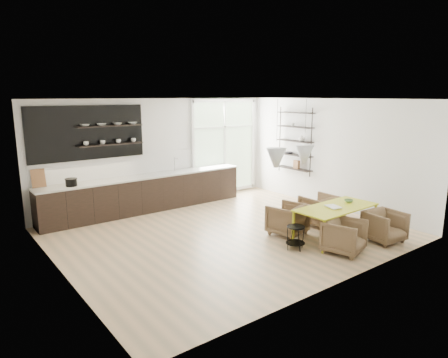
# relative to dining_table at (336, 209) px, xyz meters

# --- Properties ---
(room) EXTENTS (7.02, 6.01, 2.91)m
(room) POSITION_rel_dining_table_xyz_m (-1.06, 2.72, 0.82)
(room) COLOR #DAB284
(room) RESTS_ON ground
(kitchen_run) EXTENTS (5.54, 0.69, 2.75)m
(kitchen_run) POSITION_rel_dining_table_xyz_m (-2.34, 4.31, -0.04)
(kitchen_run) COLOR black
(kitchen_run) RESTS_ON ground
(right_shelving) EXTENTS (0.26, 1.22, 1.90)m
(right_shelving) POSITION_rel_dining_table_xyz_m (1.72, 2.80, 1.01)
(right_shelving) COLOR black
(right_shelving) RESTS_ON ground
(dining_table) EXTENTS (1.90, 0.90, 0.69)m
(dining_table) POSITION_rel_dining_table_xyz_m (0.00, 0.00, 0.00)
(dining_table) COLOR #B6BA14
(dining_table) RESTS_ON ground
(armchair_back_left) EXTENTS (0.87, 0.89, 0.68)m
(armchair_back_left) POSITION_rel_dining_table_xyz_m (-0.64, 0.78, -0.30)
(armchair_back_left) COLOR brown
(armchair_back_left) RESTS_ON ground
(armchair_back_right) EXTENTS (0.76, 0.78, 0.70)m
(armchair_back_right) POSITION_rel_dining_table_xyz_m (0.46, 0.81, -0.29)
(armchair_back_right) COLOR brown
(armchair_back_right) RESTS_ON ground
(armchair_front_left) EXTENTS (0.87, 0.89, 0.65)m
(armchair_front_left) POSITION_rel_dining_table_xyz_m (-0.53, -0.61, -0.31)
(armchair_front_left) COLOR brown
(armchair_front_left) RESTS_ON ground
(armchair_front_right) EXTENTS (0.77, 0.78, 0.65)m
(armchair_front_right) POSITION_rel_dining_table_xyz_m (0.63, -0.75, -0.32)
(armchair_front_right) COLOR brown
(armchair_front_right) RESTS_ON ground
(wire_stool) EXTENTS (0.38, 0.38, 0.47)m
(wire_stool) POSITION_rel_dining_table_xyz_m (-1.16, 0.06, -0.33)
(wire_stool) COLOR black
(wire_stool) RESTS_ON ground
(table_book) EXTENTS (0.31, 0.37, 0.03)m
(table_book) POSITION_rel_dining_table_xyz_m (-0.22, 0.03, 0.06)
(table_book) COLOR white
(table_book) RESTS_ON dining_table
(table_bowl) EXTENTS (0.20, 0.20, 0.06)m
(table_bowl) POSITION_rel_dining_table_xyz_m (0.51, 0.06, 0.08)
(table_bowl) COLOR #587F4D
(table_bowl) RESTS_ON dining_table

